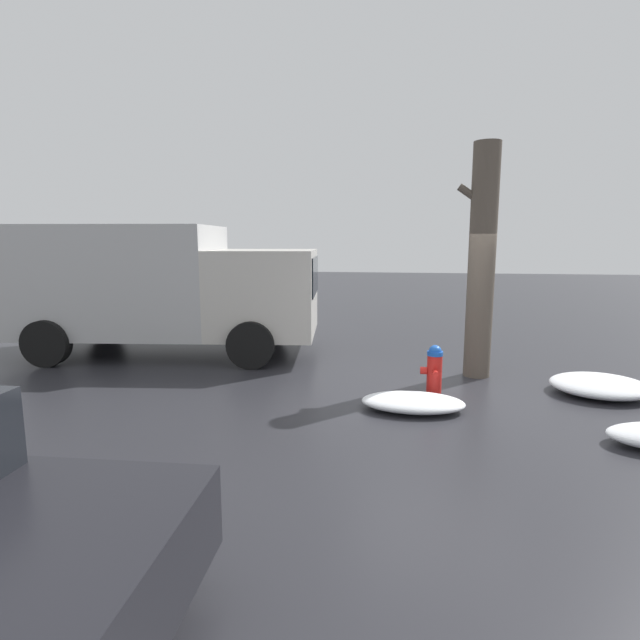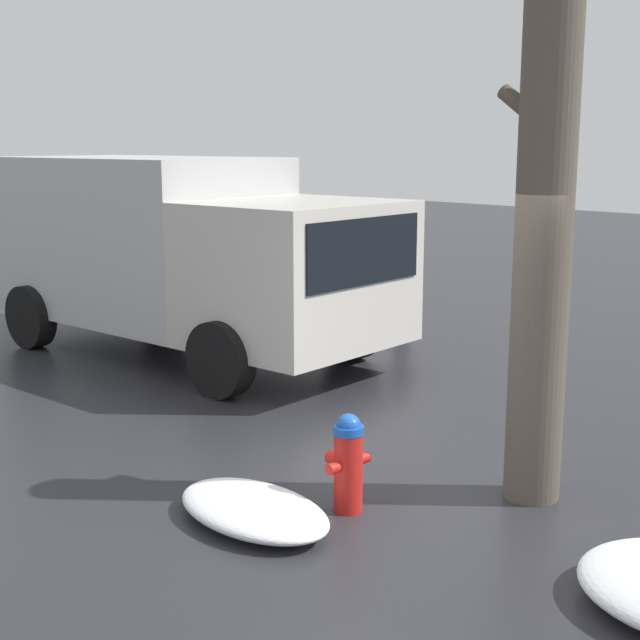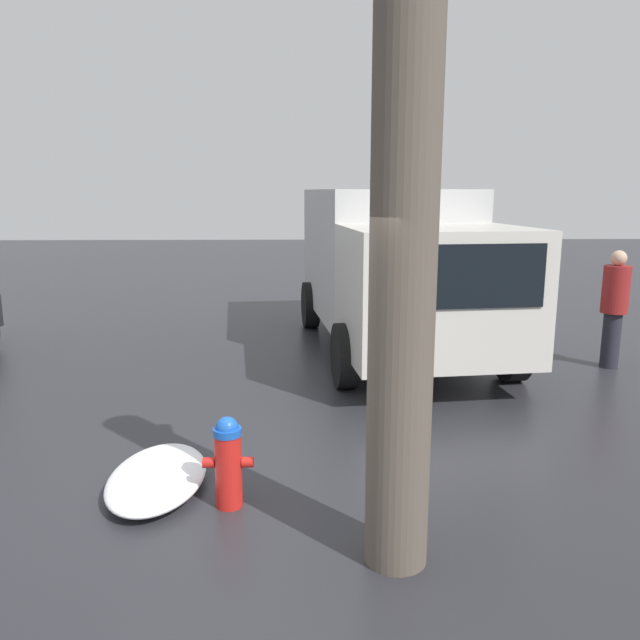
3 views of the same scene
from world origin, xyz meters
The scene contains 7 objects.
ground_plane centered at (0.00, 0.00, 0.00)m, with size 60.00×60.00×0.00m, color #28282D.
fire_hydrant centered at (0.00, 0.00, 0.41)m, with size 0.34×0.43×0.81m.
tree_trunk centered at (-0.83, -1.31, 2.02)m, with size 0.70×0.46×4.02m.
delivery_truck centered at (5.46, -2.19, 1.47)m, with size 6.31×3.21×2.69m.
pedestrian centered at (4.18, -5.35, 0.98)m, with size 0.39×0.39×1.80m.
snow_pile_curbside centered at (-2.59, -0.49, 0.14)m, with size 1.47×1.33×0.27m.
snow_pile_by_tree centered at (0.34, 0.69, 0.11)m, with size 1.46×0.86×0.21m.
Camera 1 is at (0.63, 7.65, 2.40)m, focal length 28.00 mm.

